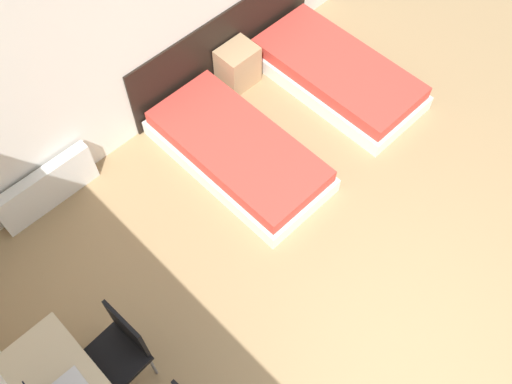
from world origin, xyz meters
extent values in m
plane|color=#9E7F56|center=(0.00, 0.00, 0.00)|extent=(20.00, 20.00, 0.00)
cube|color=silver|center=(0.00, 3.79, 1.35)|extent=(6.03, 0.05, 2.70)
cube|color=black|center=(1.16, 3.75, 0.44)|extent=(2.62, 0.03, 0.88)
cube|color=silver|center=(0.38, 2.73, 0.09)|extent=(0.96, 1.99, 0.19)
cube|color=#CC3D33|center=(0.38, 2.73, 0.27)|extent=(0.88, 1.91, 0.16)
cube|color=silver|center=(1.94, 2.73, 0.09)|extent=(0.96, 1.99, 0.19)
cube|color=#CC3D33|center=(1.94, 2.73, 0.27)|extent=(0.88, 1.91, 0.16)
cube|color=tan|center=(1.16, 3.55, 0.25)|extent=(0.43, 0.34, 0.50)
cube|color=silver|center=(-1.31, 3.67, 0.25)|extent=(1.05, 0.12, 0.50)
cube|color=#C6B28E|center=(-2.24, 2.28, 0.37)|extent=(0.48, 0.04, 0.74)
cube|color=black|center=(-1.86, 1.79, 0.45)|extent=(0.48, 0.48, 0.05)
cube|color=black|center=(-1.65, 1.80, 0.72)|extent=(0.05, 0.41, 0.49)
cylinder|color=slate|center=(-2.07, 1.98, 0.21)|extent=(0.02, 0.02, 0.42)
cylinder|color=slate|center=(-1.65, 1.61, 0.21)|extent=(0.02, 0.02, 0.42)
cylinder|color=slate|center=(-1.67, 2.00, 0.21)|extent=(0.02, 0.02, 0.42)
camera|label=1|loc=(-1.93, 0.10, 4.98)|focal=40.00mm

